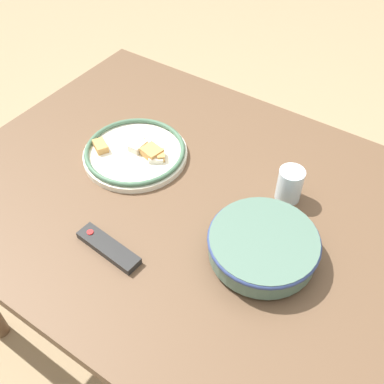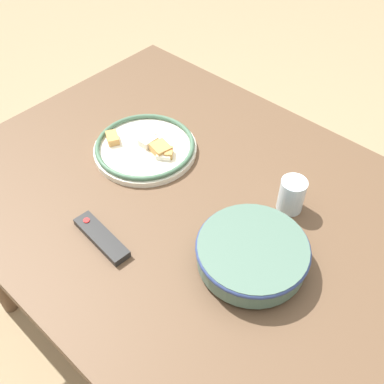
# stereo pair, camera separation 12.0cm
# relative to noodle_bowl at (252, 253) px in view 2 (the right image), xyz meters

# --- Properties ---
(ground_plane) EXTENTS (8.00, 8.00, 0.00)m
(ground_plane) POSITION_rel_noodle_bowl_xyz_m (0.22, -0.07, -0.80)
(ground_plane) COLOR #9E8460
(dining_table) EXTENTS (1.43, 1.02, 0.76)m
(dining_table) POSITION_rel_noodle_bowl_xyz_m (0.22, -0.07, -0.12)
(dining_table) COLOR brown
(dining_table) RESTS_ON ground_plane
(noodle_bowl) EXTENTS (0.27, 0.27, 0.07)m
(noodle_bowl) POSITION_rel_noodle_bowl_xyz_m (0.00, 0.00, 0.00)
(noodle_bowl) COLOR #4C6B5B
(noodle_bowl) RESTS_ON dining_table
(food_plate) EXTENTS (0.31, 0.31, 0.04)m
(food_plate) POSITION_rel_noodle_bowl_xyz_m (0.48, -0.11, -0.03)
(food_plate) COLOR silver
(food_plate) RESTS_ON dining_table
(tv_remote) EXTENTS (0.18, 0.06, 0.02)m
(tv_remote) POSITION_rel_noodle_bowl_xyz_m (0.32, 0.20, -0.03)
(tv_remote) COLOR black
(tv_remote) RESTS_ON dining_table
(drinking_glass) EXTENTS (0.07, 0.07, 0.10)m
(drinking_glass) POSITION_rel_noodle_bowl_xyz_m (0.03, -0.21, 0.01)
(drinking_glass) COLOR silver
(drinking_glass) RESTS_ON dining_table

